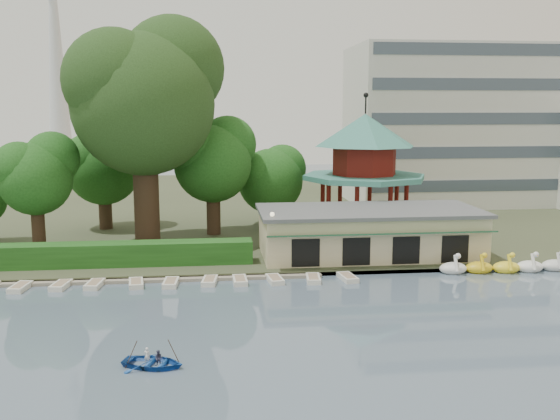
{
  "coord_description": "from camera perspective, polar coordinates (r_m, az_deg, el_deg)",
  "views": [
    {
      "loc": [
        -3.16,
        -28.49,
        12.72
      ],
      "look_at": [
        2.0,
        18.0,
        5.0
      ],
      "focal_mm": 40.0,
      "sensor_mm": 36.0,
      "label": 1
    }
  ],
  "objects": [
    {
      "name": "ground_plane",
      "position": [
        31.36,
        -0.0,
        -14.56
      ],
      "size": [
        220.0,
        220.0,
        0.0
      ],
      "primitive_type": "plane",
      "color": "slate",
      "rests_on": "ground"
    },
    {
      "name": "shore",
      "position": [
        81.52,
        -4.04,
        0.51
      ],
      "size": [
        220.0,
        70.0,
        0.4
      ],
      "primitive_type": "cube",
      "color": "#424930",
      "rests_on": "ground"
    },
    {
      "name": "embankment",
      "position": [
        47.59,
        -2.31,
        -5.95
      ],
      "size": [
        220.0,
        0.6,
        0.3
      ],
      "primitive_type": "cube",
      "color": "gray",
      "rests_on": "ground"
    },
    {
      "name": "dock",
      "position": [
        48.21,
        -16.76,
        -6.19
      ],
      "size": [
        34.0,
        1.6,
        0.24
      ],
      "primitive_type": "cube",
      "color": "gray",
      "rests_on": "ground"
    },
    {
      "name": "boathouse",
      "position": [
        53.17,
        8.13,
        -1.95
      ],
      "size": [
        18.6,
        9.39,
        3.9
      ],
      "color": "beige",
      "rests_on": "shore"
    },
    {
      "name": "pavilion",
      "position": [
        62.58,
        7.73,
        4.49
      ],
      "size": [
        12.4,
        12.4,
        13.5
      ],
      "color": "beige",
      "rests_on": "shore"
    },
    {
      "name": "office_building",
      "position": [
        85.43,
        18.6,
        6.88
      ],
      "size": [
        38.0,
        18.0,
        20.0
      ],
      "color": "silver",
      "rests_on": "shore"
    },
    {
      "name": "broadcast_tower",
      "position": [
        174.21,
        -19.96,
        15.84
      ],
      "size": [
        8.0,
        8.0,
        96.0
      ],
      "color": "silver",
      "rests_on": "ground"
    },
    {
      "name": "hedge",
      "position": [
        51.68,
        -19.46,
        -3.94
      ],
      "size": [
        30.0,
        2.0,
        1.8
      ],
      "primitive_type": "cube",
      "color": "#235B1C",
      "rests_on": "shore"
    },
    {
      "name": "lamp_post",
      "position": [
        48.63,
        -0.72,
        -1.75
      ],
      "size": [
        0.36,
        0.36,
        4.28
      ],
      "color": "black",
      "rests_on": "shore"
    },
    {
      "name": "big_tree",
      "position": [
        56.99,
        -12.25,
        10.47
      ],
      "size": [
        13.81,
        12.87,
        20.54
      ],
      "color": "#3A281C",
      "rests_on": "shore"
    },
    {
      "name": "small_trees",
      "position": [
        61.55,
        -13.39,
        3.6
      ],
      "size": [
        39.85,
        16.96,
        11.54
      ],
      "color": "#3A281C",
      "rests_on": "shore"
    },
    {
      "name": "swan_boats",
      "position": [
        53.02,
        22.08,
        -4.77
      ],
      "size": [
        15.14,
        1.99,
        1.92
      ],
      "color": "white",
      "rests_on": "ground"
    },
    {
      "name": "moored_rowboats",
      "position": [
        46.59,
        -14.73,
        -6.56
      ],
      "size": [
        34.91,
        2.73,
        0.36
      ],
      "color": "silver",
      "rests_on": "ground"
    },
    {
      "name": "rowboat_with_passengers",
      "position": [
        32.32,
        -11.54,
        -13.14
      ],
      "size": [
        5.09,
        4.31,
        2.01
      ],
      "color": "#194EA6",
      "rests_on": "ground"
    }
  ]
}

